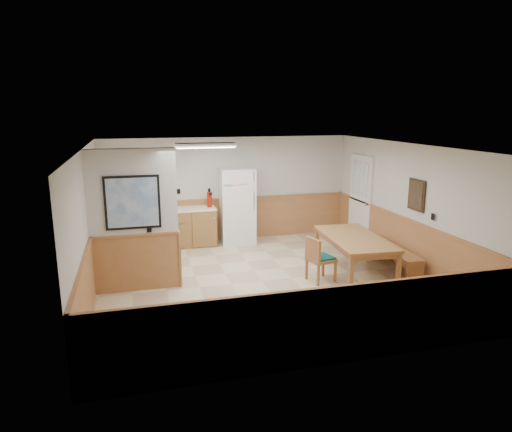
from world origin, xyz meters
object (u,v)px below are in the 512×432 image
object	(u,v)px
dining_table	(355,241)
dining_chair	(317,256)
refrigerator	(237,206)
dining_bench	(393,253)
fire_extinguisher	(209,199)
soap_bottle	(139,205)

from	to	relation	value
dining_table	dining_chair	bearing A→B (deg)	-162.73
refrigerator	dining_bench	size ratio (longest dim) A/B	1.06
dining_table	fire_extinguisher	size ratio (longest dim) A/B	4.66
fire_extinguisher	soap_bottle	bearing A→B (deg)	-157.46
dining_table	dining_bench	distance (m)	0.94
fire_extinguisher	soap_bottle	size ratio (longest dim) A/B	1.95
dining_bench	refrigerator	bearing A→B (deg)	136.41
refrigerator	fire_extinguisher	size ratio (longest dim) A/B	4.03
dining_bench	dining_chair	xyz separation A→B (m)	(-1.72, -0.22, 0.15)
dining_chair	fire_extinguisher	distance (m)	3.36
refrigerator	soap_bottle	distance (m)	2.26
refrigerator	dining_bench	bearing A→B (deg)	-43.19
refrigerator	fire_extinguisher	distance (m)	0.69
dining_table	fire_extinguisher	bearing A→B (deg)	134.90
refrigerator	dining_bench	xyz separation A→B (m)	(2.57, -2.70, -0.55)
dining_table	dining_bench	bearing A→B (deg)	6.14
fire_extinguisher	soap_bottle	xyz separation A→B (m)	(-1.60, 0.06, -0.08)
dining_bench	soap_bottle	distance (m)	5.62
refrigerator	soap_bottle	xyz separation A→B (m)	(-2.26, 0.09, 0.12)
dining_table	soap_bottle	world-z (taller)	soap_bottle
fire_extinguisher	dining_bench	bearing A→B (deg)	-15.58
dining_chair	fire_extinguisher	size ratio (longest dim) A/B	1.91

